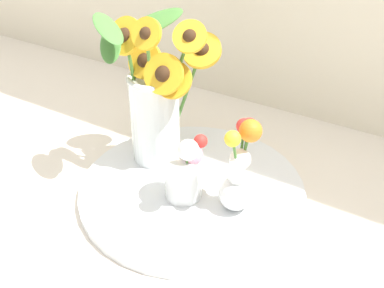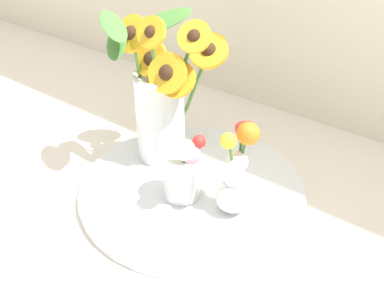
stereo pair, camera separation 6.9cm
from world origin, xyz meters
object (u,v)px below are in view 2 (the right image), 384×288
serving_tray (192,189)px  vase_small_center (183,170)px  mason_jar_sunflowers (161,98)px  vase_bulb_right (236,174)px

serving_tray → vase_small_center: bearing=-80.7°
serving_tray → mason_jar_sunflowers: bearing=155.8°
mason_jar_sunflowers → vase_small_center: (0.13, -0.09, -0.08)m
serving_tray → vase_bulb_right: size_ratio=2.50×
serving_tray → mason_jar_sunflowers: (-0.12, 0.05, 0.15)m
serving_tray → mason_jar_sunflowers: 0.20m
vase_small_center → serving_tray: bearing=99.3°
serving_tray → vase_small_center: (0.01, -0.04, 0.07)m
serving_tray → vase_small_center: 0.08m
mason_jar_sunflowers → serving_tray: bearing=-24.2°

